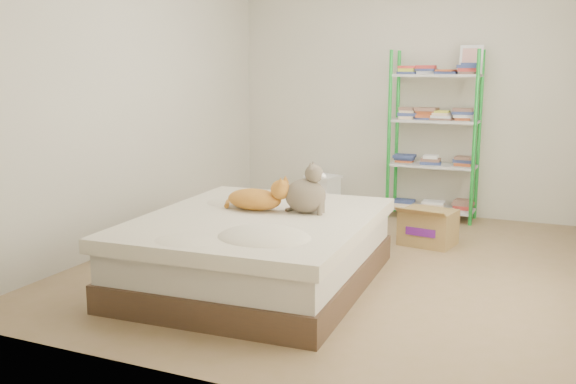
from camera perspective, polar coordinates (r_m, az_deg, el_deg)
The scene contains 7 objects.
room at distance 4.88m, azimuth 5.21°, elevation 8.34°, with size 3.81×4.21×2.61m.
bed at distance 4.59m, azimuth -2.66°, elevation -5.14°, with size 1.64×2.01×0.49m.
orange_cat at distance 4.71m, azimuth -3.00°, elevation -0.41°, with size 0.50×0.27×0.20m, color orange, non-canonical shape.
grey_cat at distance 4.59m, azimuth 1.57°, elevation 0.33°, with size 0.26×0.32×0.36m, color #746651, non-canonical shape.
shelf_unit at distance 6.65m, azimuth 12.89°, elevation 4.97°, with size 0.88×0.36×1.74m.
cardboard_box at distance 5.73m, azimuth 12.35°, elevation -3.06°, with size 0.49×0.49×0.36m.
white_bin at distance 7.03m, azimuth 3.13°, elevation 0.02°, with size 0.39×0.37×0.37m.
Camera 1 is at (1.56, -4.61, 1.51)m, focal length 40.00 mm.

